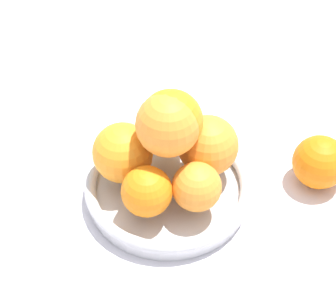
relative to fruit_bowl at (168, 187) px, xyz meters
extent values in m
plane|color=silver|center=(0.00, 0.00, -0.02)|extent=(4.00, 4.00, 0.00)
cylinder|color=silver|center=(0.00, 0.00, -0.01)|extent=(0.22, 0.22, 0.02)
torus|color=silver|center=(0.00, 0.00, 0.01)|extent=(0.23, 0.23, 0.02)
sphere|color=orange|center=(0.00, 0.06, 0.05)|extent=(0.07, 0.07, 0.07)
sphere|color=orange|center=(-0.05, 0.02, 0.05)|extent=(0.06, 0.06, 0.06)
sphere|color=orange|center=(-0.04, -0.05, 0.06)|extent=(0.08, 0.08, 0.08)
sphere|color=orange|center=(0.03, -0.05, 0.05)|extent=(0.07, 0.07, 0.07)
sphere|color=orange|center=(0.06, 0.02, 0.06)|extent=(0.08, 0.08, 0.08)
sphere|color=orange|center=(0.00, 0.00, 0.12)|extent=(0.08, 0.08, 0.08)
sphere|color=orange|center=(0.00, -0.01, 0.12)|extent=(0.08, 0.08, 0.08)
sphere|color=orange|center=(-0.17, -0.12, 0.02)|extent=(0.08, 0.08, 0.08)
camera|label=1|loc=(-0.24, 0.46, 0.58)|focal=60.00mm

